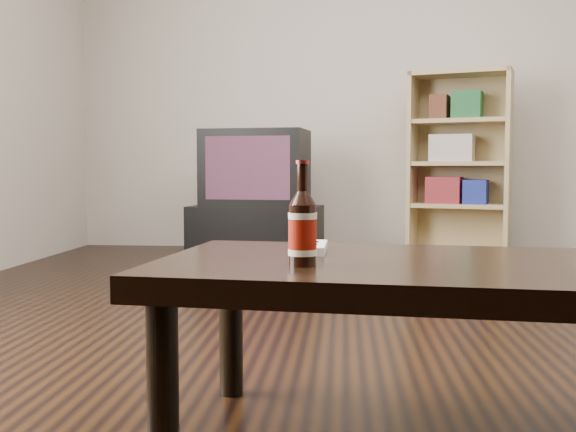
# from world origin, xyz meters

# --- Properties ---
(floor) EXTENTS (5.00, 6.00, 0.01)m
(floor) POSITION_xyz_m (0.00, 0.00, -0.01)
(floor) COLOR black
(floor) RESTS_ON ground
(wall_back) EXTENTS (5.00, 0.02, 2.70)m
(wall_back) POSITION_xyz_m (0.00, 3.01, 1.35)
(wall_back) COLOR beige
(wall_back) RESTS_ON ground
(tv_stand) EXTENTS (0.93, 0.55, 0.35)m
(tv_stand) POSITION_xyz_m (-1.06, 2.39, 0.18)
(tv_stand) COLOR black
(tv_stand) RESTS_ON floor
(tv) EXTENTS (0.74, 0.52, 0.52)m
(tv) POSITION_xyz_m (-1.06, 2.39, 0.62)
(tv) COLOR black
(tv) RESTS_ON tv_stand
(bookshelf) EXTENTS (0.76, 0.51, 1.29)m
(bookshelf) POSITION_xyz_m (0.37, 2.69, 0.67)
(bookshelf) COLOR tan
(bookshelf) RESTS_ON floor
(coffee_table) EXTENTS (1.16, 0.75, 0.41)m
(coffee_table) POSITION_xyz_m (-0.31, -0.75, 0.36)
(coffee_table) COLOR black
(coffee_table) RESTS_ON floor
(beer_bottle) EXTENTS (0.06, 0.06, 0.22)m
(beer_bottle) POSITION_xyz_m (-0.54, -0.84, 0.49)
(beer_bottle) COLOR black
(beer_bottle) RESTS_ON coffee_table
(remote) EXTENTS (0.05, 0.18, 0.02)m
(remote) POSITION_xyz_m (-0.52, -0.60, 0.42)
(remote) COLOR white
(remote) RESTS_ON coffee_table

